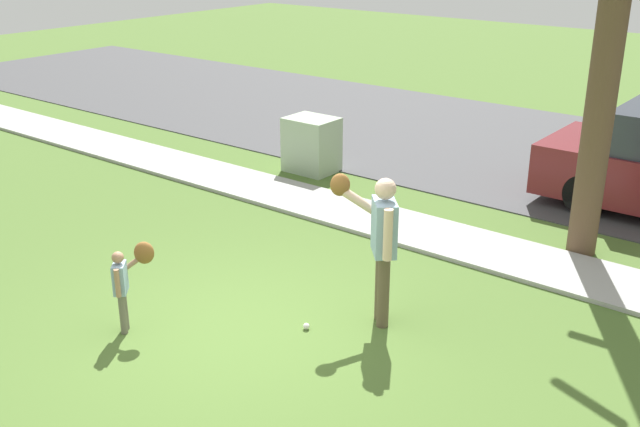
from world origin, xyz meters
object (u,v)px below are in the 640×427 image
(person_adult, at_px, (380,236))
(utility_cabinet, at_px, (312,145))
(baseball, at_px, (306,326))
(person_child, at_px, (128,276))
(street_tree_near, at_px, (609,42))

(person_adult, relative_size, utility_cabinet, 1.74)
(utility_cabinet, bearing_deg, person_adult, -43.73)
(person_adult, distance_m, utility_cabinet, 5.65)
(baseball, bearing_deg, person_adult, 50.62)
(person_child, height_order, street_tree_near, street_tree_near)
(person_child, relative_size, street_tree_near, 0.19)
(person_child, bearing_deg, street_tree_near, 16.19)
(utility_cabinet, xyz_separation_m, street_tree_near, (5.20, -0.55, 2.37))
(baseball, bearing_deg, street_tree_near, 67.31)
(utility_cabinet, bearing_deg, baseball, -52.00)
(person_child, distance_m, street_tree_near, 6.47)
(person_child, distance_m, baseball, 2.04)
(person_adult, relative_size, person_child, 1.71)
(utility_cabinet, bearing_deg, street_tree_near, -6.04)
(person_adult, relative_size, street_tree_near, 0.32)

